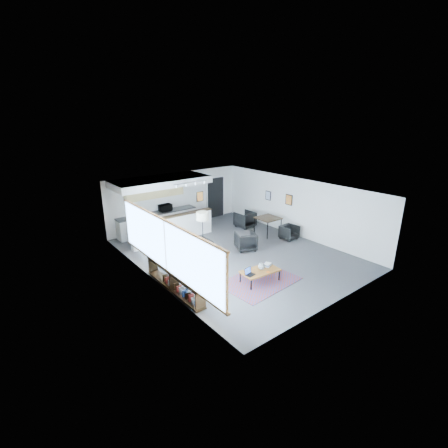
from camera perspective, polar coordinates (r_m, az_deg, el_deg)
room at (r=12.37m, az=2.05°, el=0.33°), size 7.02×9.02×2.62m
window at (r=9.80m, az=-10.21°, el=-4.04°), size 0.10×5.95×1.66m
console at (r=10.23m, az=-8.63°, el=-9.94°), size 0.35×3.00×0.80m
kitchenette at (r=14.70m, az=-10.94°, el=3.29°), size 4.20×1.96×2.60m
doorway at (r=17.14m, az=-1.57°, el=4.77°), size 1.10×0.12×2.15m
track_light at (r=13.44m, az=-5.92°, el=7.15°), size 1.60×0.07×0.15m
wall_art_lower at (r=14.94m, az=11.34°, el=4.19°), size 0.03×0.38×0.48m
wall_art_upper at (r=15.80m, az=7.77°, el=4.98°), size 0.03×0.34×0.44m
kilim_rug at (r=10.85m, az=6.29°, el=-9.97°), size 2.58×1.86×0.01m
coffee_table at (r=10.68m, az=6.36°, el=-8.22°), size 1.31×0.78×0.41m
laptop at (r=10.34m, az=4.42°, el=-8.54°), size 0.33×0.29×0.21m
ceramic_pot at (r=10.67m, az=6.60°, el=-7.38°), size 0.23×0.23×0.23m
book_stack at (r=10.97m, az=7.58°, el=-7.09°), size 0.36×0.33×0.09m
coaster at (r=10.58m, az=7.75°, el=-8.37°), size 0.11×0.11×0.01m
armchair_left at (r=12.33m, az=-4.33°, el=-4.24°), size 0.82×0.77×0.80m
armchair_right at (r=13.07m, az=3.84°, el=-2.88°), size 1.00×0.97×0.79m
floor_lamp at (r=12.44m, az=-3.82°, el=1.15°), size 0.61×0.61×1.67m
dining_table at (r=14.72m, az=7.74°, el=0.87°), size 0.96×0.96×0.80m
dining_chair_near at (r=14.46m, az=11.38°, el=-1.52°), size 0.59×0.56×0.59m
dining_chair_far at (r=15.73m, az=3.69°, el=0.74°), size 0.72×0.68×0.72m
microwave at (r=15.32m, az=-10.30°, el=2.96°), size 0.57×0.33×0.38m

